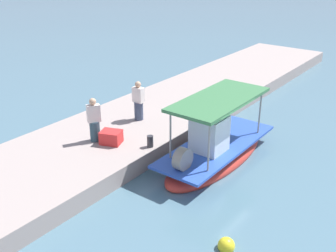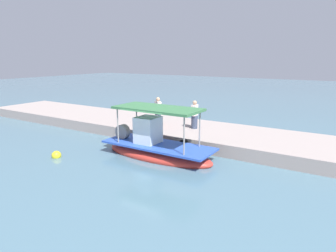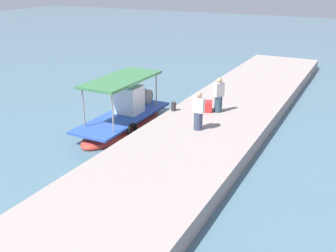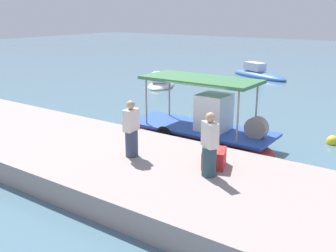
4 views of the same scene
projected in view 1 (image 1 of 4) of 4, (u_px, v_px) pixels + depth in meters
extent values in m
plane|color=slate|center=(213.00, 163.00, 15.68)|extent=(120.00, 120.00, 0.00)
cube|color=#A1928C|center=(132.00, 128.00, 17.85)|extent=(36.00, 5.05, 0.68)
ellipsoid|color=red|center=(216.00, 157.00, 15.92)|extent=(6.13, 2.12, 0.90)
cube|color=blue|center=(217.00, 145.00, 15.71)|extent=(5.88, 2.12, 0.10)
cube|color=silver|center=(209.00, 135.00, 14.99)|extent=(1.11, 1.15, 1.45)
cylinder|color=gray|center=(209.00, 149.00, 13.48)|extent=(0.07, 0.07, 1.89)
cylinder|color=gray|center=(170.00, 136.00, 14.36)|extent=(0.07, 0.07, 1.89)
cylinder|color=gray|center=(260.00, 113.00, 16.35)|extent=(0.07, 0.07, 1.89)
cylinder|color=gray|center=(225.00, 105.00, 17.22)|extent=(0.07, 0.07, 1.89)
cube|color=#3B7747|center=(219.00, 99.00, 14.95)|extent=(4.42, 2.01, 0.12)
torus|color=black|center=(205.00, 135.00, 17.06)|extent=(0.74, 0.18, 0.74)
cylinder|color=gray|center=(183.00, 159.00, 13.85)|extent=(0.80, 0.35, 0.80)
cylinder|color=#2E4855|center=(95.00, 131.00, 15.76)|extent=(0.54, 0.54, 0.82)
cube|color=silver|center=(94.00, 113.00, 15.46)|extent=(0.57, 0.49, 0.68)
sphere|color=tan|center=(93.00, 102.00, 15.27)|extent=(0.27, 0.27, 0.27)
cylinder|color=#39445D|center=(139.00, 111.00, 17.74)|extent=(0.39, 0.39, 0.81)
cube|color=silver|center=(138.00, 95.00, 17.44)|extent=(0.28, 0.50, 0.67)
sphere|color=tan|center=(138.00, 84.00, 17.25)|extent=(0.26, 0.26, 0.26)
cylinder|color=#2D2D33|center=(150.00, 141.00, 15.34)|extent=(0.24, 0.24, 0.45)
cube|color=red|center=(111.00, 137.00, 15.61)|extent=(0.86, 0.94, 0.51)
sphere|color=yellow|center=(226.00, 246.00, 11.17)|extent=(0.48, 0.48, 0.48)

